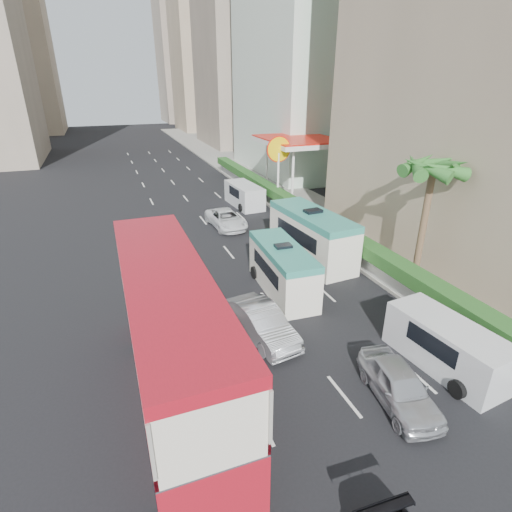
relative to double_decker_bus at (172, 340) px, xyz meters
name	(u,v)px	position (x,y,z in m)	size (l,w,h in m)	color
ground_plane	(326,360)	(6.00, 0.00, -2.53)	(200.00, 200.00, 0.00)	black
double_decker_bus	(172,340)	(0.00, 0.00, 0.00)	(2.50, 11.00, 5.06)	#A2111E
car_silver_lane_a	(262,336)	(4.19, 2.43, -2.53)	(1.52, 4.37, 1.44)	#B8BABF
car_silver_lane_b	(396,400)	(7.22, -2.83, -2.53)	(1.60, 3.97, 1.35)	#B8BABF
van_asset	(226,227)	(6.90, 16.80, -2.53)	(2.15, 4.66, 1.29)	silver
minibus_near	(283,269)	(6.74, 5.96, -1.26)	(1.90, 5.71, 2.53)	silver
minibus_far	(312,236)	(10.18, 9.22, -1.00)	(2.29, 6.88, 3.05)	silver
panel_van_near	(447,345)	(10.18, -1.92, -1.58)	(1.90, 4.75, 1.90)	silver
panel_van_far	(244,195)	(10.08, 21.69, -1.56)	(1.95, 4.87, 1.95)	silver
sidewalk	(279,191)	(15.00, 25.00, -2.44)	(6.00, 120.00, 0.18)	#99968C
kerb_wall	(305,222)	(12.20, 14.00, -1.85)	(0.30, 44.00, 1.00)	silver
hedge	(305,211)	(12.20, 14.00, -1.00)	(1.10, 44.00, 0.70)	#2D6626
palm_tree	(423,227)	(13.80, 4.00, 0.85)	(0.36, 0.36, 6.40)	brown
shell_station	(298,168)	(16.00, 23.00, 0.22)	(6.50, 8.00, 5.50)	silver
tower_far_a	(206,19)	(23.00, 82.00, 19.47)	(14.00, 14.00, 44.00)	tan
tower_far_b	(186,39)	(23.00, 104.00, 17.47)	(14.00, 14.00, 40.00)	gray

